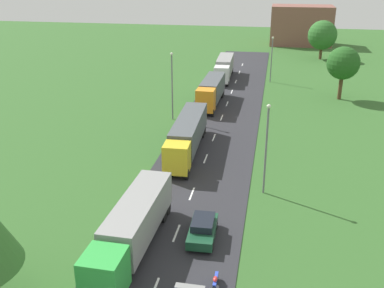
% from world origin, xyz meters
% --- Properties ---
extents(road, '(10.00, 140.00, 0.06)m').
position_xyz_m(road, '(0.00, 24.50, 0.03)').
color(road, '#2B2B30').
rests_on(road, ground).
extents(lane_marking_centre, '(0.16, 120.64, 0.01)m').
position_xyz_m(lane_marking_centre, '(0.00, 20.40, 0.07)').
color(lane_marking_centre, white).
rests_on(lane_marking_centre, road).
extents(truck_lead, '(2.81, 12.73, 3.44)m').
position_xyz_m(truck_lead, '(-2.53, 14.17, 2.05)').
color(truck_lead, green).
rests_on(truck_lead, road).
extents(truck_second, '(2.87, 14.33, 3.54)m').
position_xyz_m(truck_second, '(-2.26, 32.92, 2.12)').
color(truck_second, yellow).
rests_on(truck_second, road).
extents(truck_third, '(2.64, 11.86, 3.57)m').
position_xyz_m(truck_third, '(-2.28, 51.07, 2.14)').
color(truck_third, orange).
rests_on(truck_third, road).
extents(truck_fourth, '(2.81, 12.14, 3.59)m').
position_xyz_m(truck_fourth, '(-2.29, 67.39, 2.10)').
color(truck_fourth, white).
rests_on(truck_fourth, road).
extents(car_second, '(2.02, 4.37, 1.57)m').
position_xyz_m(car_second, '(2.08, 16.62, 0.87)').
color(car_second, '#19472D').
rests_on(car_second, road).
extents(motorcycle_courier, '(0.28, 1.94, 0.91)m').
position_xyz_m(motorcycle_courier, '(3.76, 11.28, 0.54)').
color(motorcycle_courier, black).
rests_on(motorcycle_courier, road).
extents(lamppost_second, '(0.36, 0.36, 8.29)m').
position_xyz_m(lamppost_second, '(6.26, 24.90, 4.62)').
color(lamppost_second, slate).
rests_on(lamppost_second, ground).
extents(lamppost_third, '(0.36, 0.36, 8.80)m').
position_xyz_m(lamppost_third, '(-6.34, 43.64, 4.88)').
color(lamppost_third, slate).
rests_on(lamppost_third, ground).
extents(lamppost_fourth, '(0.36, 0.36, 7.74)m').
position_xyz_m(lamppost_fourth, '(5.86, 66.55, 4.34)').
color(lamppost_fourth, slate).
rests_on(lamppost_fourth, ground).
extents(tree_oak, '(4.85, 4.85, 7.92)m').
position_xyz_m(tree_oak, '(16.43, 57.56, 5.46)').
color(tree_oak, '#513823').
rests_on(tree_oak, ground).
extents(tree_birch, '(6.09, 6.09, 8.14)m').
position_xyz_m(tree_birch, '(15.96, 88.91, 5.07)').
color(tree_birch, '#513823').
rests_on(tree_birch, ground).
extents(distant_building, '(14.95, 9.31, 9.50)m').
position_xyz_m(distant_building, '(12.29, 107.38, 4.75)').
color(distant_building, brown).
rests_on(distant_building, ground).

